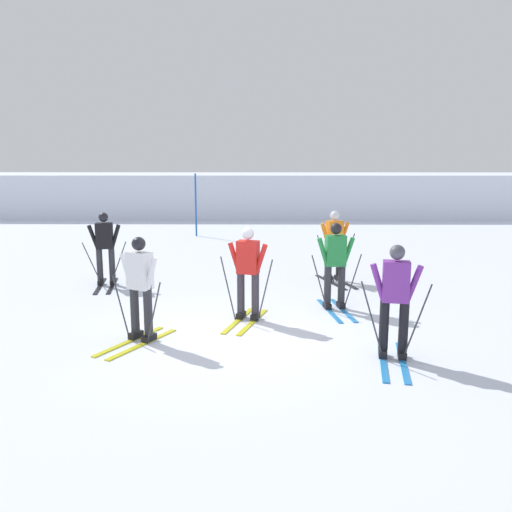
{
  "coord_description": "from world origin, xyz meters",
  "views": [
    {
      "loc": [
        0.27,
        -8.36,
        2.91
      ],
      "look_at": [
        0.14,
        2.49,
        0.9
      ],
      "focal_mm": 36.64,
      "sensor_mm": 36.0,
      "label": 1
    }
  ],
  "objects": [
    {
      "name": "skier_green",
      "position": [
        1.7,
        1.62,
        0.92
      ],
      "size": [
        1.0,
        1.64,
        1.71
      ],
      "color": "#237AC6",
      "rests_on": "ground"
    },
    {
      "name": "skier_purple",
      "position": [
        2.21,
        -0.98,
        0.92
      ],
      "size": [
        0.99,
        1.64,
        1.71
      ],
      "color": "#237AC6",
      "rests_on": "ground"
    },
    {
      "name": "skier_orange",
      "position": [
        2.01,
        4.04,
        0.92
      ],
      "size": [
        0.96,
        1.63,
        1.71
      ],
      "color": "black",
      "rests_on": "ground"
    },
    {
      "name": "skier_white",
      "position": [
        -1.69,
        -0.26,
        0.92
      ],
      "size": [
        1.08,
        1.59,
        1.71
      ],
      "color": "gold",
      "rests_on": "ground"
    },
    {
      "name": "ground_plane",
      "position": [
        0.0,
        0.0,
        0.0
      ],
      "size": [
        120.0,
        120.0,
        0.0
      ],
      "primitive_type": "plane",
      "color": "silver"
    },
    {
      "name": "skier_black",
      "position": [
        -3.39,
        3.57,
        0.92
      ],
      "size": [
        0.99,
        1.64,
        1.71
      ],
      "color": "black",
      "rests_on": "ground"
    },
    {
      "name": "far_snow_ridge",
      "position": [
        0.0,
        19.84,
        1.08
      ],
      "size": [
        80.0,
        6.33,
        2.16
      ],
      "primitive_type": "cube",
      "color": "silver",
      "rests_on": "ground"
    },
    {
      "name": "trail_marker_pole",
      "position": [
        -2.26,
        11.58,
        1.2
      ],
      "size": [
        0.07,
        0.07,
        2.39
      ],
      "primitive_type": "cylinder",
      "color": "#1E56AD",
      "rests_on": "ground"
    },
    {
      "name": "skier_red",
      "position": [
        0.01,
        0.91,
        0.92
      ],
      "size": [
        0.97,
        1.64,
        1.71
      ],
      "color": "gold",
      "rests_on": "ground"
    }
  ]
}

